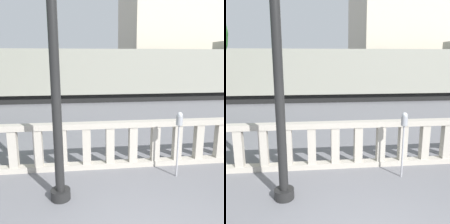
{
  "view_description": "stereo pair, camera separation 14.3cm",
  "coord_description": "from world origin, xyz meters",
  "views": [
    {
      "loc": [
        -0.98,
        -2.65,
        2.71
      ],
      "look_at": [
        -0.11,
        4.21,
        1.21
      ],
      "focal_mm": 40.0,
      "sensor_mm": 36.0,
      "label": 1
    },
    {
      "loc": [
        -0.83,
        -2.66,
        2.71
      ],
      "look_at": [
        -0.11,
        4.21,
        1.21
      ],
      "focal_mm": 40.0,
      "sensor_mm": 36.0,
      "label": 2
    }
  ],
  "objects": [
    {
      "name": "balustrade",
      "position": [
        0.0,
        3.21,
        0.59
      ],
      "size": [
        13.17,
        0.24,
        1.18
      ],
      "color": "#ADA599",
      "rests_on": "ground"
    },
    {
      "name": "lamppost",
      "position": [
        -1.42,
        1.87,
        3.27
      ],
      "size": [
        0.39,
        0.39,
        6.09
      ],
      "color": "black",
      "rests_on": "ground"
    },
    {
      "name": "parking_meter",
      "position": [
        1.19,
        2.52,
        1.2
      ],
      "size": [
        0.15,
        0.15,
        1.54
      ],
      "color": "#99999E",
      "rests_on": "ground"
    },
    {
      "name": "train_near",
      "position": [
        0.9,
        13.77,
        1.71
      ],
      "size": [
        21.99,
        3.05,
        3.84
      ],
      "color": "black",
      "rests_on": "ground"
    },
    {
      "name": "building_block",
      "position": [
        10.09,
        22.39,
        7.29
      ],
      "size": [
        13.16,
        9.99,
        14.59
      ],
      "color": "beige",
      "rests_on": "ground"
    }
  ]
}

